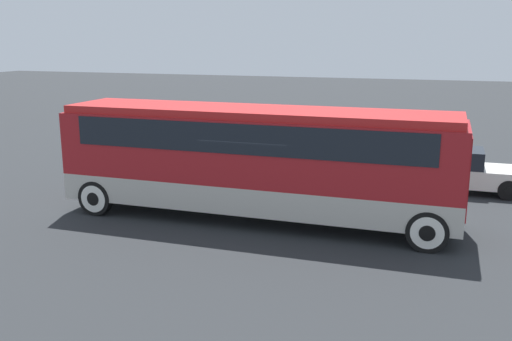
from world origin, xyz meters
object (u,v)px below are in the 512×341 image
object	(u,v)px
parked_car_mid	(327,164)
parked_car_near	(450,169)
tour_bus	(259,154)
parked_car_far	(169,145)

from	to	relation	value
parked_car_mid	parked_car_near	bearing A→B (deg)	5.44
tour_bus	parked_car_mid	xyz separation A→B (m)	(0.99, 4.90, -1.25)
parked_car_mid	tour_bus	bearing A→B (deg)	-101.38
tour_bus	parked_car_far	bearing A→B (deg)	134.32
tour_bus	parked_car_far	world-z (taller)	tour_bus
parked_car_near	parked_car_far	distance (m)	11.37
tour_bus	parked_car_mid	size ratio (longest dim) A/B	2.43
parked_car_far	parked_car_mid	bearing A→B (deg)	-10.67
parked_car_far	tour_bus	bearing A→B (deg)	-45.68
tour_bus	parked_car_far	size ratio (longest dim) A/B	2.57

